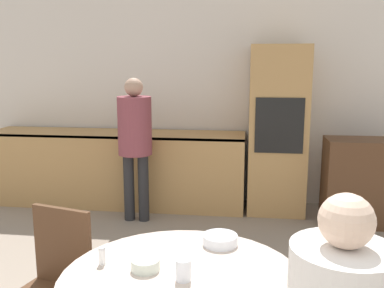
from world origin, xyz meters
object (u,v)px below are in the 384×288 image
Objects in this scene: oven_unit at (277,130)px; cup at (183,270)px; sideboard at (373,182)px; person_standing at (135,135)px; chair_far_left at (53,282)px; bowl_centre at (220,240)px; bowl_far at (145,265)px.

cup is (-0.61, -3.16, -0.15)m from oven_unit.
sideboard is 0.65× the size of person_standing.
chair_far_left is 4.87× the size of bowl_centre.
chair_far_left is 9.17× the size of cup.
sideboard is 10.08× the size of cup.
person_standing is at bearing 108.39° from chair_far_left.
sideboard is 3.32m from bowl_far.
chair_far_left reaches higher than bowl_centre.
person_standing is (-2.53, -0.21, 0.49)m from sideboard.
bowl_centre is at bearing -64.56° from person_standing.
bowl_centre is at bearing 45.18° from bowl_far.
person_standing is at bearing 115.44° from bowl_centre.
oven_unit is 2.80m from bowl_centre.
cup is 0.74× the size of bowl_far.
person_standing reaches higher than sideboard.
oven_unit is 1.90× the size of sideboard.
bowl_centre is at bearing 71.11° from cup.
oven_unit is at bearing 80.28° from bowl_centre.
oven_unit is 10.15× the size of bowl_centre.
chair_far_left is (-2.39, -2.53, 0.05)m from sideboard.
bowl_far is (-1.80, -2.77, 0.32)m from sideboard.
bowl_far is (0.59, -0.25, 0.26)m from chair_far_left.
bowl_far is at bearing 159.68° from cup.
oven_unit is 19.10× the size of cup.
bowl_centre reaches higher than bowl_far.
bowl_far is (0.73, -2.56, -0.18)m from person_standing.
sideboard is at bearing 61.56° from chair_far_left.
oven_unit reaches higher than cup.
bowl_centre is (-1.47, -2.44, 0.32)m from sideboard.
bowl_far is at bearing -134.82° from bowl_centre.
chair_far_left is at bearing -116.10° from oven_unit.
person_standing is at bearing 109.30° from cup.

